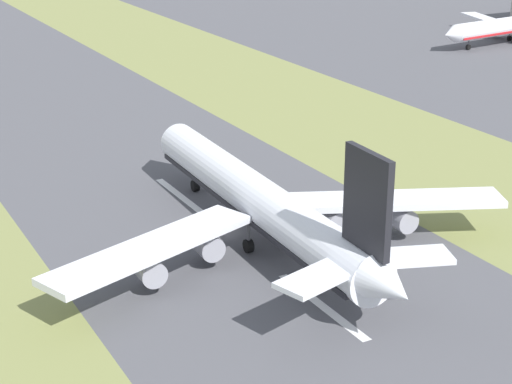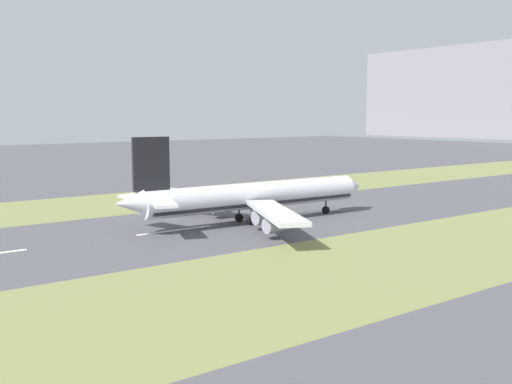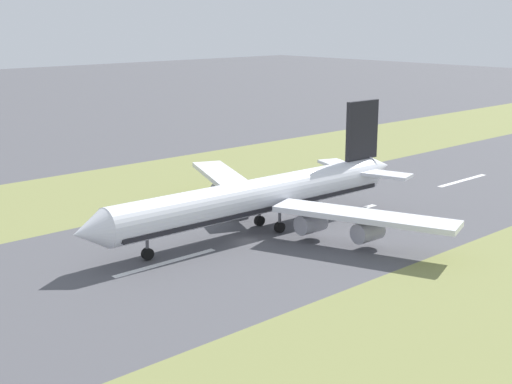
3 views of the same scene
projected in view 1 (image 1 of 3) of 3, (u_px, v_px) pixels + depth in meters
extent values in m
plane|color=#4C4C51|center=(227.00, 232.00, 118.55)|extent=(800.00, 800.00, 0.00)
cube|color=olive|center=(474.00, 180.00, 138.66)|extent=(40.00, 600.00, 0.01)
cube|color=silver|center=(322.00, 306.00, 98.53)|extent=(1.20, 18.00, 0.01)
cube|color=silver|center=(181.00, 197.00, 131.41)|extent=(1.20, 18.00, 0.01)
cylinder|color=silver|center=(256.00, 198.00, 113.78)|extent=(7.97, 56.18, 6.00)
cone|color=silver|center=(173.00, 138.00, 139.32)|extent=(6.05, 5.20, 5.88)
cone|color=silver|center=(391.00, 287.00, 87.54)|extent=(5.31, 6.18, 5.10)
cube|color=black|center=(256.00, 209.00, 114.36)|extent=(7.59, 53.93, 0.70)
cube|color=silver|center=(151.00, 248.00, 100.74)|extent=(29.30, 15.55, 0.90)
cube|color=silver|center=(396.00, 200.00, 115.36)|extent=(28.93, 17.29, 0.90)
cylinder|color=#93939E|center=(206.00, 244.00, 107.85)|extent=(3.37, 4.91, 3.20)
cylinder|color=#93939E|center=(148.00, 269.00, 101.16)|extent=(3.37, 4.91, 3.20)
cylinder|color=#93939E|center=(329.00, 220.00, 115.37)|extent=(3.37, 4.91, 3.20)
cylinder|color=#93939E|center=(399.00, 217.00, 116.20)|extent=(3.37, 4.91, 3.20)
cube|color=black|center=(367.00, 202.00, 89.01)|extent=(1.08, 8.02, 11.00)
cube|color=silver|center=(320.00, 277.00, 89.35)|extent=(10.82, 6.98, 0.60)
cube|color=silver|center=(406.00, 257.00, 93.95)|extent=(10.90, 7.56, 0.60)
cylinder|color=#59595E|center=(195.00, 176.00, 132.90)|extent=(0.50, 0.50, 3.20)
cylinder|color=black|center=(195.00, 186.00, 133.46)|extent=(0.96, 1.83, 1.80)
cylinder|color=#59595E|center=(248.00, 235.00, 111.48)|extent=(0.50, 0.50, 3.20)
cylinder|color=black|center=(248.00, 246.00, 112.05)|extent=(0.96, 1.83, 1.80)
cylinder|color=#59595E|center=(284.00, 228.00, 113.65)|extent=(0.50, 0.50, 3.20)
cylinder|color=black|center=(283.00, 239.00, 114.22)|extent=(0.96, 1.83, 1.80)
cylinder|color=white|center=(511.00, 25.00, 246.64)|extent=(46.74, 10.36, 4.98)
cone|color=white|center=(451.00, 34.00, 232.98)|extent=(4.69, 5.33, 4.88)
cube|color=red|center=(511.00, 30.00, 247.13)|extent=(44.87, 9.90, 0.58)
cube|color=white|center=(486.00, 19.00, 261.25)|extent=(11.16, 24.53, 0.75)
cylinder|color=#93939E|center=(497.00, 30.00, 255.13)|extent=(4.27, 3.10, 2.66)
cylinder|color=#93939E|center=(484.00, 26.00, 262.41)|extent=(4.27, 3.10, 2.66)
cylinder|color=#59595E|center=(469.00, 43.00, 238.19)|extent=(0.41, 0.41, 2.66)
cylinder|color=black|center=(468.00, 47.00, 238.66)|extent=(1.57, 0.92, 1.49)
cylinder|color=#59595E|center=(510.00, 34.00, 250.72)|extent=(0.41, 0.41, 2.66)
cylinder|color=black|center=(509.00, 38.00, 251.19)|extent=(1.57, 0.92, 1.49)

